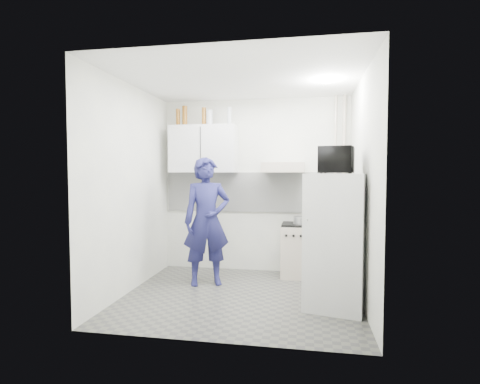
# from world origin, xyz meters

# --- Properties ---
(floor) EXTENTS (2.80, 2.80, 0.00)m
(floor) POSITION_xyz_m (0.00, 0.00, 0.00)
(floor) COLOR #54544A
(floor) RESTS_ON ground
(ceiling) EXTENTS (2.80, 2.80, 0.00)m
(ceiling) POSITION_xyz_m (0.00, 0.00, 2.60)
(ceiling) COLOR white
(ceiling) RESTS_ON wall_back
(wall_back) EXTENTS (2.80, 0.00, 2.80)m
(wall_back) POSITION_xyz_m (0.00, 1.25, 1.30)
(wall_back) COLOR white
(wall_back) RESTS_ON floor
(wall_left) EXTENTS (0.00, 2.60, 2.60)m
(wall_left) POSITION_xyz_m (-1.40, 0.00, 1.30)
(wall_left) COLOR white
(wall_left) RESTS_ON floor
(wall_right) EXTENTS (0.00, 2.60, 2.60)m
(wall_right) POSITION_xyz_m (1.40, 0.00, 1.30)
(wall_right) COLOR white
(wall_right) RESTS_ON floor
(person) EXTENTS (0.73, 0.62, 1.70)m
(person) POSITION_xyz_m (-0.53, 0.42, 0.85)
(person) COLOR #1C1D50
(person) RESTS_ON floor
(stove) EXTENTS (0.46, 0.46, 0.74)m
(stove) POSITION_xyz_m (0.66, 1.00, 0.37)
(stove) COLOR beige
(stove) RESTS_ON floor
(fridge) EXTENTS (0.73, 0.73, 1.49)m
(fridge) POSITION_xyz_m (1.10, -0.17, 0.74)
(fridge) COLOR silver
(fridge) RESTS_ON floor
(stove_top) EXTENTS (0.44, 0.44, 0.03)m
(stove_top) POSITION_xyz_m (0.66, 1.00, 0.75)
(stove_top) COLOR black
(stove_top) RESTS_ON stove
(saucepan) EXTENTS (0.19, 0.19, 0.11)m
(saucepan) POSITION_xyz_m (0.69, 0.96, 0.82)
(saucepan) COLOR silver
(saucepan) RESTS_ON stove_top
(microwave) EXTENTS (0.57, 0.43, 0.29)m
(microwave) POSITION_xyz_m (1.10, -0.17, 1.63)
(microwave) COLOR black
(microwave) RESTS_ON fridge
(bottle_a) EXTENTS (0.06, 0.06, 0.26)m
(bottle_a) POSITION_xyz_m (-1.15, 1.07, 2.33)
(bottle_a) COLOR brown
(bottle_a) RESTS_ON upper_cabinet
(bottle_b) EXTENTS (0.08, 0.08, 0.30)m
(bottle_b) POSITION_xyz_m (-1.04, 1.07, 2.35)
(bottle_b) COLOR brown
(bottle_b) RESTS_ON upper_cabinet
(bottle_d) EXTENTS (0.06, 0.06, 0.27)m
(bottle_d) POSITION_xyz_m (-0.74, 1.07, 2.33)
(bottle_d) COLOR brown
(bottle_d) RESTS_ON upper_cabinet
(canister_a) EXTENTS (0.09, 0.09, 0.23)m
(canister_a) POSITION_xyz_m (-0.66, 1.07, 2.31)
(canister_a) COLOR #B2B7BC
(canister_a) RESTS_ON upper_cabinet
(bottle_e) EXTENTS (0.06, 0.06, 0.26)m
(bottle_e) POSITION_xyz_m (-0.36, 1.07, 2.33)
(bottle_e) COLOR #B2B7BC
(bottle_e) RESTS_ON upper_cabinet
(upper_cabinet) EXTENTS (1.00, 0.35, 0.70)m
(upper_cabinet) POSITION_xyz_m (-0.75, 1.07, 1.85)
(upper_cabinet) COLOR silver
(upper_cabinet) RESTS_ON wall_back
(range_hood) EXTENTS (0.60, 0.50, 0.14)m
(range_hood) POSITION_xyz_m (0.45, 1.00, 1.57)
(range_hood) COLOR beige
(range_hood) RESTS_ON wall_back
(backsplash) EXTENTS (2.74, 0.03, 0.60)m
(backsplash) POSITION_xyz_m (0.00, 1.24, 1.20)
(backsplash) COLOR white
(backsplash) RESTS_ON wall_back
(pipe_a) EXTENTS (0.05, 0.05, 2.60)m
(pipe_a) POSITION_xyz_m (1.30, 1.17, 1.30)
(pipe_a) COLOR beige
(pipe_a) RESTS_ON floor
(pipe_b) EXTENTS (0.04, 0.04, 2.60)m
(pipe_b) POSITION_xyz_m (1.18, 1.17, 1.30)
(pipe_b) COLOR beige
(pipe_b) RESTS_ON floor
(ceiling_spot_fixture) EXTENTS (0.10, 0.10, 0.02)m
(ceiling_spot_fixture) POSITION_xyz_m (1.00, 0.20, 2.57)
(ceiling_spot_fixture) COLOR white
(ceiling_spot_fixture) RESTS_ON ceiling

